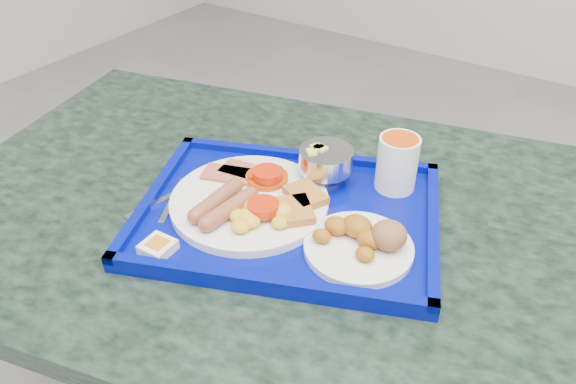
# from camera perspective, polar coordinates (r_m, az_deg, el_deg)

# --- Properties ---
(table) EXTENTS (1.31, 1.02, 0.73)m
(table) POSITION_cam_1_polar(r_m,az_deg,el_deg) (1.07, -1.37, -9.45)
(table) COLOR slate
(table) RESTS_ON floor
(tray) EXTENTS (0.57, 0.50, 0.03)m
(tray) POSITION_cam_1_polar(r_m,az_deg,el_deg) (0.91, 0.00, -2.36)
(tray) COLOR #020B86
(tray) RESTS_ON table
(main_plate) EXTENTS (0.26, 0.26, 0.04)m
(main_plate) POSITION_cam_1_polar(r_m,az_deg,el_deg) (0.91, -3.68, -0.89)
(main_plate) COLOR white
(main_plate) RESTS_ON tray
(bread_plate) EXTENTS (0.16, 0.16, 0.05)m
(bread_plate) POSITION_cam_1_polar(r_m,az_deg,el_deg) (0.83, 7.64, -4.96)
(bread_plate) COLOR white
(bread_plate) RESTS_ON tray
(fruit_bowl) EXTENTS (0.09, 0.09, 0.06)m
(fruit_bowl) POSITION_cam_1_polar(r_m,az_deg,el_deg) (0.96, 3.83, 3.22)
(fruit_bowl) COLOR silver
(fruit_bowl) RESTS_ON tray
(juice_cup) EXTENTS (0.07, 0.07, 0.10)m
(juice_cup) POSITION_cam_1_polar(r_m,az_deg,el_deg) (0.95, 11.05, 3.05)
(juice_cup) COLOR white
(juice_cup) RESTS_ON tray
(spoon) EXTENTS (0.09, 0.15, 0.01)m
(spoon) POSITION_cam_1_polar(r_m,az_deg,el_deg) (0.96, -8.44, 0.31)
(spoon) COLOR silver
(spoon) RESTS_ON tray
(knife) EXTENTS (0.04, 0.16, 0.00)m
(knife) POSITION_cam_1_polar(r_m,az_deg,el_deg) (0.96, -12.03, -0.49)
(knife) COLOR silver
(knife) RESTS_ON tray
(jam_packet) EXTENTS (0.05, 0.05, 0.02)m
(jam_packet) POSITION_cam_1_polar(r_m,az_deg,el_deg) (0.85, -13.08, -5.47)
(jam_packet) COLOR white
(jam_packet) RESTS_ON tray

